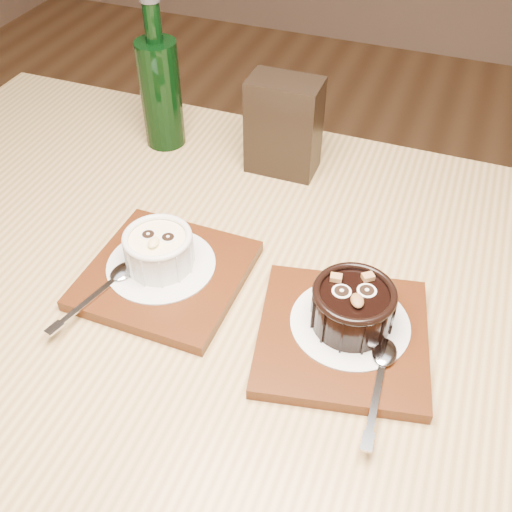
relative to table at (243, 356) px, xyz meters
The scene contains 11 objects.
table is the anchor object (origin of this frame).
tray_left 0.14m from the table, behind, with size 0.18×0.18×0.01m, color #4A200C.
doily_left 0.15m from the table, behind, with size 0.13×0.13×0.00m, color silver.
ramekin_white 0.17m from the table, behind, with size 0.08×0.08×0.05m.
spoon_left 0.19m from the table, 163.46° to the right, with size 0.03×0.13×0.01m, color #B7BAC0, non-canonical shape.
tray_right 0.15m from the table, ahead, with size 0.18×0.18×0.01m, color #4A200C.
doily_right 0.16m from the table, ahead, with size 0.13×0.13×0.00m, color silver.
ramekin_dark 0.18m from the table, ahead, with size 0.09×0.09×0.05m.
spoon_right 0.21m from the table, 18.11° to the right, with size 0.03×0.13×0.01m, color #B7BAC0, non-canonical shape.
condiment_stand 0.33m from the table, 99.79° to the left, with size 0.10×0.06×0.14m, color black.
green_bottle 0.41m from the table, 130.57° to the left, with size 0.06×0.06×0.23m.
Camera 1 is at (0.33, -0.38, 1.26)m, focal length 42.00 mm.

